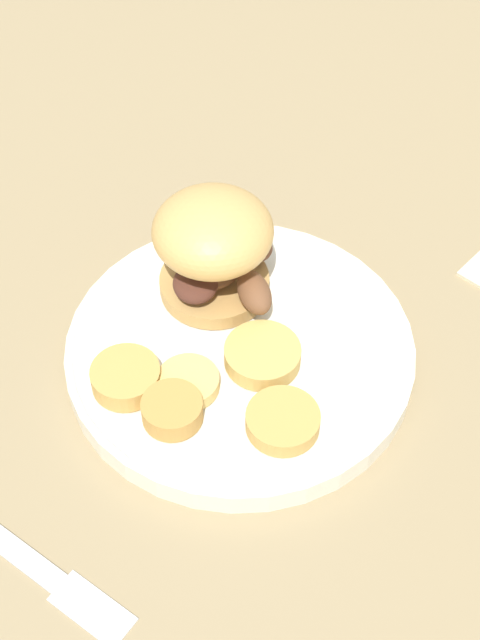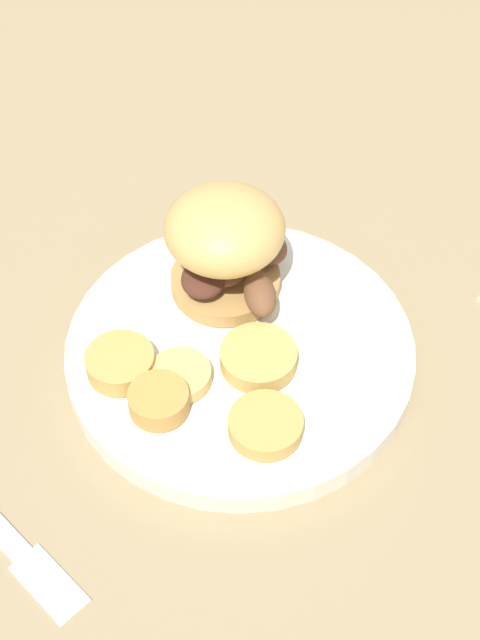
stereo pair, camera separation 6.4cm
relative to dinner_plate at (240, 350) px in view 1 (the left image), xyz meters
name	(u,v)px [view 1 (the left image)]	position (x,y,z in m)	size (l,w,h in m)	color
ground_plane	(240,360)	(0.00, 0.00, -0.01)	(4.00, 4.00, 0.00)	#937F5B
dinner_plate	(240,350)	(0.00, 0.00, 0.00)	(0.26, 0.26, 0.02)	white
sandwich	(216,246)	(-0.05, 0.02, 0.06)	(0.11, 0.10, 0.09)	tan
potato_round_0	(126,377)	(-0.03, -0.09, 0.02)	(0.05, 0.05, 0.02)	tan
potato_round_1	(260,357)	(0.02, 0.00, 0.02)	(0.06, 0.06, 0.01)	tan
potato_round_2	(188,382)	(0.01, -0.05, 0.01)	(0.04, 0.04, 0.01)	#DBB766
potato_round_3	(172,410)	(0.02, -0.08, 0.02)	(0.04, 0.04, 0.02)	#BC8942
potato_round_4	(283,421)	(0.07, -0.03, 0.02)	(0.05, 0.05, 0.01)	tan
fork	(34,565)	(0.04, -0.21, -0.01)	(0.16, 0.05, 0.00)	silver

